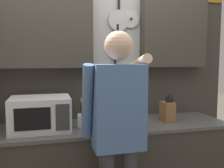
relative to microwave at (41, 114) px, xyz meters
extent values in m
cube|color=#4C4C4C|center=(0.70, 0.03, -0.17)|extent=(2.25, 0.66, 0.03)
cube|color=#38332D|center=(0.70, 0.36, 0.11)|extent=(2.82, 0.04, 2.32)
cube|color=#38332D|center=(0.05, 0.26, 0.77)|extent=(0.93, 0.16, 0.75)
cube|color=#38332D|center=(1.44, 0.26, 0.77)|extent=(0.75, 0.16, 0.75)
cube|color=#B2B2B2|center=(0.79, 0.33, 0.51)|extent=(0.55, 0.01, 1.24)
cylinder|color=#B7B7BC|center=(0.82, 0.31, 0.90)|extent=(0.22, 0.02, 0.22)
cube|color=black|center=(0.82, 0.30, 1.07)|extent=(0.02, 0.02, 0.13)
cylinder|color=black|center=(0.80, 0.31, 0.61)|extent=(0.23, 0.02, 0.23)
cube|color=black|center=(0.80, 0.30, 0.79)|extent=(0.02, 0.02, 0.13)
cylinder|color=#2D2D33|center=(0.78, 0.31, 0.28)|extent=(0.29, 0.02, 0.29)
cube|color=black|center=(0.78, 0.30, 0.50)|extent=(0.02, 0.02, 0.14)
cylinder|color=silver|center=(0.95, 0.31, 0.91)|extent=(0.19, 0.01, 0.19)
sphere|color=black|center=(0.95, 0.29, 0.91)|extent=(0.03, 0.03, 0.03)
cylinder|color=red|center=(0.63, 0.31, 0.14)|extent=(0.01, 0.01, 0.20)
ellipsoid|color=red|center=(0.63, 0.31, 0.02)|extent=(0.06, 0.01, 0.05)
cylinder|color=black|center=(0.71, 0.31, 0.13)|extent=(0.01, 0.01, 0.22)
ellipsoid|color=black|center=(0.71, 0.31, 0.01)|extent=(0.04, 0.01, 0.04)
cylinder|color=silver|center=(0.79, 0.31, 0.13)|extent=(0.01, 0.01, 0.22)
ellipsoid|color=silver|center=(0.79, 0.31, 0.00)|extent=(0.05, 0.01, 0.05)
cylinder|color=silver|center=(0.87, 0.31, 0.12)|extent=(0.01, 0.01, 0.23)
ellipsoid|color=silver|center=(0.87, 0.31, -0.01)|extent=(0.04, 0.01, 0.04)
cylinder|color=silver|center=(0.95, 0.31, 0.12)|extent=(0.01, 0.01, 0.24)
ellipsoid|color=silver|center=(0.95, 0.31, -0.02)|extent=(0.06, 0.01, 0.05)
cube|color=silver|center=(0.00, 0.00, 0.00)|extent=(0.52, 0.38, 0.30)
cube|color=black|center=(-0.06, -0.19, 0.00)|extent=(0.29, 0.01, 0.19)
cube|color=#333338|center=(0.18, -0.19, 0.00)|extent=(0.12, 0.01, 0.23)
cube|color=brown|center=(1.25, 0.00, -0.05)|extent=(0.12, 0.15, 0.20)
cylinder|color=black|center=(1.22, -0.03, 0.08)|extent=(0.02, 0.03, 0.06)
cylinder|color=black|center=(1.23, -0.03, 0.08)|extent=(0.02, 0.03, 0.07)
cylinder|color=black|center=(1.25, -0.03, 0.09)|extent=(0.02, 0.03, 0.08)
cylinder|color=black|center=(1.27, -0.03, 0.08)|extent=(0.02, 0.03, 0.06)
cylinder|color=black|center=(1.29, -0.03, 0.09)|extent=(0.02, 0.03, 0.08)
cylinder|color=white|center=(0.38, 0.00, -0.09)|extent=(0.11, 0.11, 0.12)
cylinder|color=tan|center=(0.38, 0.00, 0.02)|extent=(0.05, 0.04, 0.23)
cylinder|color=silver|center=(0.40, -0.01, 0.03)|extent=(0.03, 0.03, 0.25)
cylinder|color=red|center=(0.38, 0.00, 0.02)|extent=(0.04, 0.04, 0.24)
cylinder|color=tan|center=(0.40, -0.01, 0.04)|extent=(0.04, 0.06, 0.27)
cylinder|color=black|center=(0.37, -0.02, -0.01)|extent=(0.03, 0.03, 0.19)
cube|color=#4C6B9E|center=(0.58, -0.51, 0.13)|extent=(0.38, 0.22, 0.64)
sphere|color=#DBAD8E|center=(0.58, -0.51, 0.59)|extent=(0.21, 0.21, 0.21)
cylinder|color=#4C6B9E|center=(0.35, -0.48, 0.17)|extent=(0.08, 0.22, 0.57)
cylinder|color=#DBAD8E|center=(0.81, -0.24, 0.43)|extent=(0.08, 0.57, 0.20)
camera|label=1|loc=(0.06, -2.28, 0.49)|focal=40.00mm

